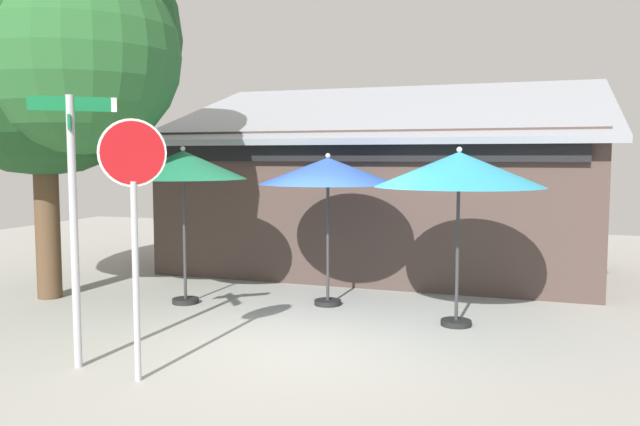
{
  "coord_description": "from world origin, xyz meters",
  "views": [
    {
      "loc": [
        3.0,
        -7.69,
        2.43
      ],
      "look_at": [
        -0.07,
        1.2,
        1.6
      ],
      "focal_mm": 36.12,
      "sensor_mm": 36.0,
      "label": 1
    }
  ],
  "objects": [
    {
      "name": "patio_umbrella_teal_right",
      "position": [
        1.89,
        1.54,
        2.23
      ],
      "size": [
        2.4,
        2.4,
        2.56
      ],
      "color": "black",
      "rests_on": "ground"
    },
    {
      "name": "stop_sign",
      "position": [
        -1.09,
        -1.91,
        1.94
      ],
      "size": [
        0.51,
        0.52,
        2.83
      ],
      "color": "#A8AAB2",
      "rests_on": "ground"
    },
    {
      "name": "cafe_building",
      "position": [
        -0.24,
        5.81,
        1.55
      ],
      "size": [
        9.06,
        5.01,
        4.16
      ],
      "color": "#473833",
      "rests_on": "ground"
    },
    {
      "name": "patio_umbrella_forest_green_left",
      "position": [
        -2.54,
        1.51,
        2.27
      ],
      "size": [
        2.08,
        2.08,
        2.59
      ],
      "color": "black",
      "rests_on": "ground"
    },
    {
      "name": "ground_plane",
      "position": [
        0.0,
        0.0,
        -0.05
      ],
      "size": [
        28.0,
        28.0,
        0.1
      ],
      "primitive_type": "cube",
      "color": "#9E9B93"
    },
    {
      "name": "street_sign_post",
      "position": [
        -2.01,
        -1.75,
        1.91
      ],
      "size": [
        0.76,
        0.71,
        3.11
      ],
      "color": "#A8AAB2",
      "rests_on": "ground"
    },
    {
      "name": "patio_umbrella_royal_blue_center",
      "position": [
        -0.27,
        2.16,
        2.18
      ],
      "size": [
        2.25,
        2.25,
        2.48
      ],
      "color": "black",
      "rests_on": "ground"
    },
    {
      "name": "shade_tree",
      "position": [
        -4.7,
        0.99,
        4.32
      ],
      "size": [
        5.11,
        4.65,
        6.75
      ],
      "color": "brown",
      "rests_on": "ground"
    }
  ]
}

